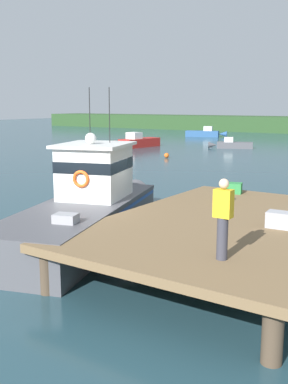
# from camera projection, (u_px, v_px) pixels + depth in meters

# --- Properties ---
(ground_plane) EXTENTS (200.00, 200.00, 0.00)m
(ground_plane) POSITION_uv_depth(u_px,v_px,m) (91.00, 236.00, 15.10)
(ground_plane) COLOR #23424C
(dock) EXTENTS (6.00, 9.00, 1.20)m
(dock) POSITION_uv_depth(u_px,v_px,m) (229.00, 226.00, 12.26)
(dock) COLOR #4C3D2D
(dock) RESTS_ON ground
(main_fishing_boat) EXTENTS (4.88, 9.88, 4.80)m
(main_fishing_boat) POSITION_uv_depth(u_px,v_px,m) (88.00, 207.00, 14.77)
(main_fishing_boat) COLOR #4C4C51
(main_fishing_boat) RESTS_ON ground
(crate_single_far) EXTENTS (0.63, 0.48, 0.41)m
(crate_single_far) POSITION_uv_depth(u_px,v_px,m) (279.00, 220.00, 11.56)
(crate_single_far) COLOR #9E9EA3
(crate_single_far) RESTS_ON dock
(crate_stack_mid_dock) EXTENTS (0.69, 0.58, 0.36)m
(crate_stack_mid_dock) POSITION_uv_depth(u_px,v_px,m) (233.00, 188.00, 16.09)
(crate_stack_mid_dock) COLOR #2D8442
(crate_stack_mid_dock) RESTS_ON dock
(bait_bucket) EXTENTS (0.32, 0.32, 0.34)m
(bait_bucket) POSITION_uv_depth(u_px,v_px,m) (225.00, 196.00, 14.68)
(bait_bucket) COLOR yellow
(bait_bucket) RESTS_ON dock
(deckhand_by_the_boat) EXTENTS (0.36, 0.22, 1.63)m
(deckhand_by_the_boat) POSITION_uv_depth(u_px,v_px,m) (223.00, 217.00, 9.06)
(deckhand_by_the_boat) COLOR #383842
(deckhand_by_the_boat) RESTS_ON dock
(moored_boat_outer_mooring) EXTENTS (4.31, 2.40, 1.09)m
(moored_boat_outer_mooring) POSITION_uv_depth(u_px,v_px,m) (232.00, 145.00, 45.51)
(moored_boat_outer_mooring) COLOR #4C4C51
(moored_boat_outer_mooring) RESTS_ON ground
(moored_boat_off_the_point) EXTENTS (2.06, 6.09, 1.53)m
(moored_boat_off_the_point) POSITION_uv_depth(u_px,v_px,m) (137.00, 142.00, 46.61)
(moored_boat_off_the_point) COLOR red
(moored_boat_off_the_point) RESTS_ON ground
(moored_boat_far_left) EXTENTS (5.54, 2.79, 1.39)m
(moored_boat_far_left) POSITION_uv_depth(u_px,v_px,m) (205.00, 133.00, 62.06)
(moored_boat_far_left) COLOR #285184
(moored_boat_far_left) RESTS_ON ground
(mooring_buoy_outer) EXTENTS (0.40, 0.40, 0.40)m
(mooring_buoy_outer) POSITION_uv_depth(u_px,v_px,m) (167.00, 155.00, 37.42)
(mooring_buoy_outer) COLOR #EA5B19
(mooring_buoy_outer) RESTS_ON ground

